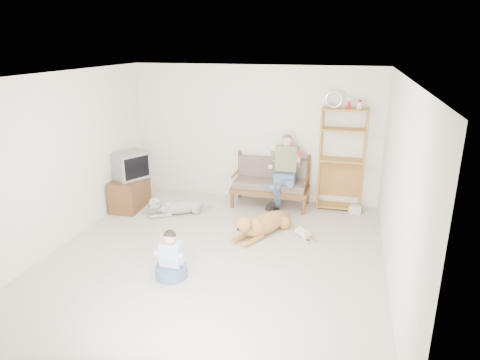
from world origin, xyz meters
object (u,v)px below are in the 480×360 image
(loveseat, at_px, (271,181))
(etagere, at_px, (341,159))
(tv_stand, at_px, (130,193))
(golden_retriever, at_px, (262,224))

(loveseat, xyz_separation_m, etagere, (1.32, 0.13, 0.52))
(etagere, bearing_deg, tv_stand, -166.18)
(tv_stand, relative_size, golden_retriever, 0.66)
(loveseat, bearing_deg, golden_retriever, -85.47)
(etagere, height_order, tv_stand, etagere)
(loveseat, height_order, golden_retriever, loveseat)
(loveseat, bearing_deg, tv_stand, -162.27)
(loveseat, distance_m, etagere, 1.43)
(etagere, distance_m, golden_retriever, 2.13)
(loveseat, distance_m, tv_stand, 2.78)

